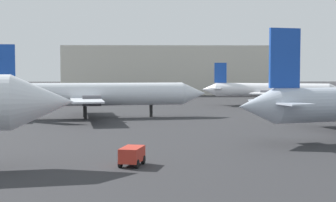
% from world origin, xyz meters
% --- Properties ---
extents(airplane_far_left, '(32.38, 22.72, 10.15)m').
position_xyz_m(airplane_far_left, '(-10.19, 57.10, 3.29)').
color(airplane_far_left, silver).
rests_on(airplane_far_left, ground_plane).
extents(airplane_far_right, '(25.62, 16.98, 8.13)m').
position_xyz_m(airplane_far_right, '(19.89, 79.48, 3.00)').
color(airplane_far_right, white).
rests_on(airplane_far_right, ground_plane).
extents(baggage_cart, '(1.86, 2.63, 1.30)m').
position_xyz_m(baggage_cart, '(-2.98, 21.21, 0.76)').
color(baggage_cart, red).
rests_on(baggage_cart, ground_plane).
extents(terminal_building, '(64.52, 20.84, 13.45)m').
position_xyz_m(terminal_building, '(5.49, 132.54, 6.72)').
color(terminal_building, beige).
rests_on(terminal_building, ground_plane).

